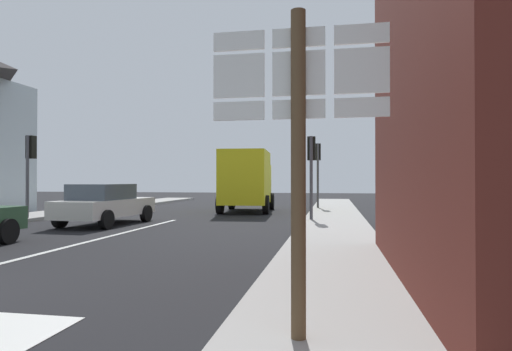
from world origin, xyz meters
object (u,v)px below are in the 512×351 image
at_px(sedan_far, 105,204).
at_px(traffic_light_near_left, 30,158).
at_px(delivery_truck, 247,179).
at_px(route_sign_post, 298,138).
at_px(traffic_light_far_right, 318,161).
at_px(traffic_light_near_right, 311,159).

distance_m(sedan_far, traffic_light_near_left, 4.11).
distance_m(delivery_truck, route_sign_post, 17.94).
height_order(sedan_far, route_sign_post, route_sign_post).
height_order(traffic_light_far_right, traffic_light_near_left, traffic_light_far_right).
xyz_separation_m(sedan_far, traffic_light_far_right, (7.29, 9.14, 1.90)).
relative_size(sedan_far, route_sign_post, 1.34).
relative_size(traffic_light_near_left, traffic_light_near_right, 1.03).
height_order(route_sign_post, traffic_light_near_right, traffic_light_near_right).
bearing_deg(traffic_light_far_right, sedan_far, -128.60).
relative_size(sedan_far, traffic_light_far_right, 1.20).
distance_m(sedan_far, traffic_light_near_right, 7.77).
height_order(sedan_far, traffic_light_far_right, traffic_light_far_right).
height_order(traffic_light_near_left, traffic_light_near_right, traffic_light_near_left).
bearing_deg(route_sign_post, sedan_far, 127.05).
relative_size(traffic_light_far_right, traffic_light_near_right, 1.10).
xyz_separation_m(route_sign_post, traffic_light_near_right, (-0.50, 12.43, 0.41)).
bearing_deg(sedan_far, traffic_light_near_left, 168.07).
relative_size(sedan_far, traffic_light_near_right, 1.32).
height_order(sedan_far, traffic_light_near_left, traffic_light_near_left).
xyz_separation_m(sedan_far, traffic_light_near_left, (-3.65, 0.77, 1.73)).
bearing_deg(traffic_light_near_left, traffic_light_far_right, 37.40).
bearing_deg(traffic_light_far_right, delivery_truck, -150.67).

